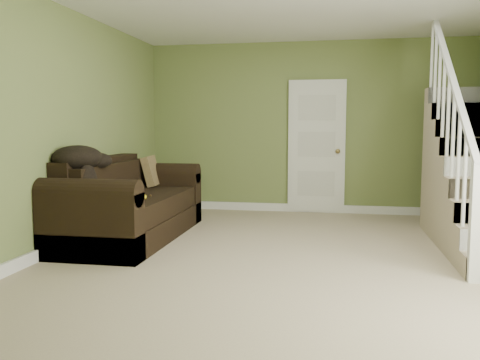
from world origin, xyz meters
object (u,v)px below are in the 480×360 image
at_px(sofa, 128,207).
at_px(side_table, 146,199).
at_px(cat, 132,189).
at_px(banana, 144,197).

bearing_deg(sofa, side_table, 101.71).
bearing_deg(cat, side_table, 96.00).
distance_m(sofa, cat, 0.25).
bearing_deg(sofa, cat, -37.64).
relative_size(sofa, cat, 5.77).
relative_size(sofa, side_table, 3.06).
bearing_deg(banana, sofa, 111.07).
height_order(sofa, cat, sofa).
bearing_deg(sofa, banana, -44.25).
height_order(sofa, side_table, sofa).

